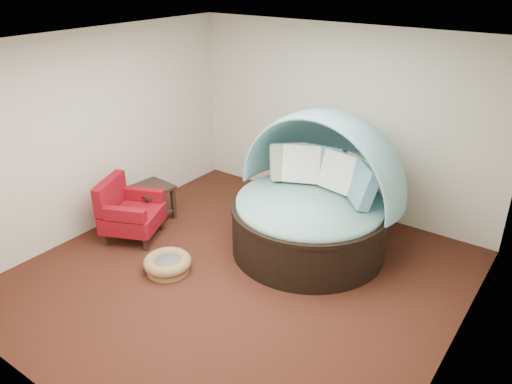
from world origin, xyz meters
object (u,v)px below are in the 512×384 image
Objects in this scene: canopy_daybed at (316,188)px; red_armchair at (128,211)px; pet_basket at (168,264)px; side_table at (152,198)px.

canopy_daybed is 2.32× the size of red_armchair.
pet_basket is 1.50m from side_table.
side_table is at bearing 143.21° from pet_basket.
canopy_daybed is at bearing 16.88° from side_table.
red_armchair reaches higher than side_table.
side_table is at bearing -160.72° from canopy_daybed.
canopy_daybed is 2.54m from side_table.
side_table is (-0.14, 0.57, -0.06)m from red_armchair.
red_armchair reaches higher than pet_basket.
pet_basket is at bearing -124.00° from canopy_daybed.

